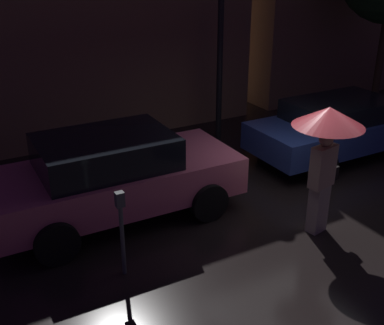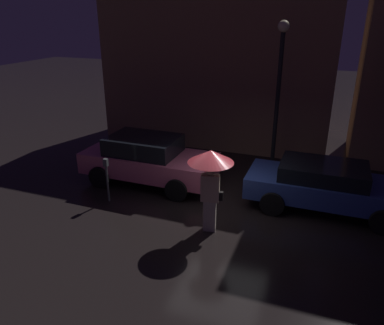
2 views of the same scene
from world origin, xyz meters
The scene contains 7 objects.
ground_plane centered at (0.00, 0.00, 0.00)m, with size 60.00×60.00×0.00m, color black.
building_facade_left centered at (-2.13, 6.50, 3.11)m, with size 9.11×3.00×6.23m.
parked_car_pink centered at (-2.88, 1.40, 0.80)m, with size 4.25×1.99×1.53m.
parked_car_blue centered at (2.55, 1.51, 0.72)m, with size 4.41×1.90×1.34m.
pedestrian_with_umbrella centered at (-0.14, -0.66, 1.72)m, with size 1.11×1.11×2.16m.
parking_meter centered at (-3.38, -0.21, 0.82)m, with size 0.12×0.10×1.33m.
street_lamp_near centered at (0.71, 3.79, 3.14)m, with size 0.36×0.36×4.94m.
Camera 1 is at (-5.32, -5.72, 4.31)m, focal length 45.00 mm.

